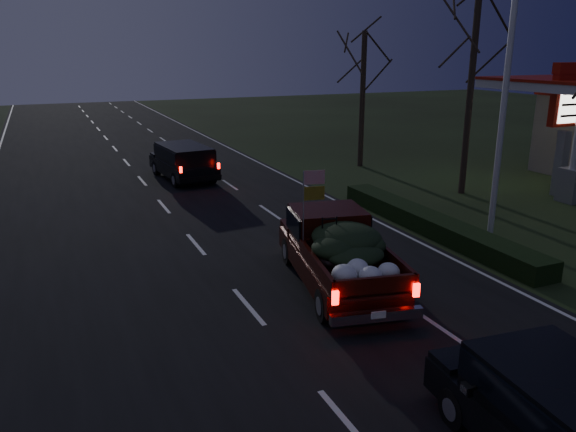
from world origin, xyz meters
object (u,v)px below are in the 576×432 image
object	(u,v)px
light_pole	(508,69)
lead_suv	(184,159)
gas_price_pylon	(569,107)
pickup_truck	(338,248)

from	to	relation	value
light_pole	lead_suv	size ratio (longest dim) A/B	1.86
gas_price_pylon	pickup_truck	size ratio (longest dim) A/B	0.98
gas_price_pylon	pickup_truck	world-z (taller)	gas_price_pylon
lead_suv	light_pole	bearing A→B (deg)	-64.03
light_pole	gas_price_pylon	xyz separation A→B (m)	(6.50, 2.99, -1.71)
light_pole	lead_suv	bearing A→B (deg)	121.12
light_pole	lead_suv	xyz separation A→B (m)	(-7.55, 12.50, -4.45)
gas_price_pylon	pickup_truck	xyz separation A→B (m)	(-13.36, -4.68, -2.71)
light_pole	pickup_truck	size ratio (longest dim) A/B	1.62
pickup_truck	lead_suv	bearing A→B (deg)	103.99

